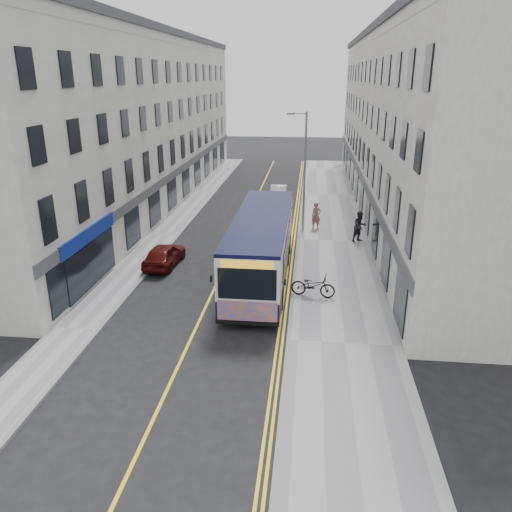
% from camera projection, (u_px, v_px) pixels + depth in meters
% --- Properties ---
extents(ground, '(140.00, 140.00, 0.00)m').
position_uv_depth(ground, '(198.00, 323.00, 21.71)').
color(ground, black).
rests_on(ground, ground).
extents(pavement_east, '(4.50, 64.00, 0.12)m').
position_uv_depth(pavement_east, '(333.00, 241.00, 32.26)').
color(pavement_east, gray).
rests_on(pavement_east, ground).
extents(pavement_west, '(2.00, 64.00, 0.12)m').
position_uv_depth(pavement_west, '(164.00, 235.00, 33.41)').
color(pavement_west, gray).
rests_on(pavement_west, ground).
extents(kerb_east, '(0.18, 64.00, 0.13)m').
position_uv_depth(kerb_east, '(298.00, 240.00, 32.49)').
color(kerb_east, slate).
rests_on(kerb_east, ground).
extents(kerb_west, '(0.18, 64.00, 0.13)m').
position_uv_depth(kerb_west, '(178.00, 236.00, 33.30)').
color(kerb_west, slate).
rests_on(kerb_west, ground).
extents(road_centre_line, '(0.12, 64.00, 0.01)m').
position_uv_depth(road_centre_line, '(238.00, 239.00, 32.92)').
color(road_centre_line, yellow).
rests_on(road_centre_line, ground).
extents(road_dbl_yellow_inner, '(0.10, 64.00, 0.01)m').
position_uv_depth(road_dbl_yellow_inner, '(291.00, 240.00, 32.55)').
color(road_dbl_yellow_inner, yellow).
rests_on(road_dbl_yellow_inner, ground).
extents(road_dbl_yellow_outer, '(0.10, 64.00, 0.01)m').
position_uv_depth(road_dbl_yellow_outer, '(294.00, 241.00, 32.53)').
color(road_dbl_yellow_outer, yellow).
rests_on(road_dbl_yellow_outer, ground).
extents(terrace_east, '(6.00, 46.00, 13.00)m').
position_uv_depth(terrace_east, '(403.00, 126.00, 37.93)').
color(terrace_east, silver).
rests_on(terrace_east, ground).
extents(terrace_west, '(6.00, 46.00, 13.00)m').
position_uv_depth(terrace_west, '(142.00, 124.00, 40.02)').
color(terrace_west, silver).
rests_on(terrace_west, ground).
extents(streetlamp, '(1.32, 0.18, 8.00)m').
position_uv_depth(streetlamp, '(304.00, 168.00, 32.86)').
color(streetlamp, gray).
rests_on(streetlamp, ground).
extents(city_bus, '(2.75, 11.82, 3.43)m').
position_uv_depth(city_bus, '(261.00, 245.00, 25.83)').
color(city_bus, black).
rests_on(city_bus, ground).
extents(bicycle, '(2.23, 1.10, 1.12)m').
position_uv_depth(bicycle, '(313.00, 285.00, 23.89)').
color(bicycle, black).
rests_on(bicycle, pavement_east).
extents(pedestrian_near, '(0.79, 0.65, 1.86)m').
position_uv_depth(pedestrian_near, '(316.00, 216.00, 34.31)').
color(pedestrian_near, brown).
rests_on(pedestrian_near, pavement_east).
extents(pedestrian_far, '(1.22, 1.16, 1.98)m').
position_uv_depth(pedestrian_far, '(360.00, 227.00, 31.68)').
color(pedestrian_far, black).
rests_on(pedestrian_far, pavement_east).
extents(car_white, '(1.55, 3.97, 1.29)m').
position_uv_depth(car_white, '(278.00, 194.00, 42.54)').
color(car_white, silver).
rests_on(car_white, ground).
extents(car_maroon, '(1.80, 3.92, 1.30)m').
position_uv_depth(car_maroon, '(164.00, 255.00, 28.08)').
color(car_maroon, '#480D0C').
rests_on(car_maroon, ground).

